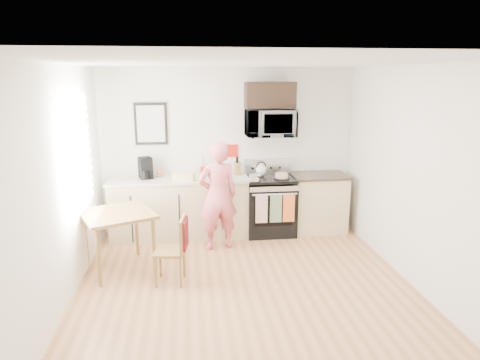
{
  "coord_description": "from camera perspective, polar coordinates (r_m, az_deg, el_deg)",
  "views": [
    {
      "loc": [
        -0.65,
        -4.45,
        2.46
      ],
      "look_at": [
        0.03,
        1.0,
        1.13
      ],
      "focal_mm": 32.0,
      "sensor_mm": 36.0,
      "label": 1
    }
  ],
  "objects": [
    {
      "name": "floor",
      "position": [
        5.12,
        1.11,
        -15.06
      ],
      "size": [
        4.6,
        4.6,
        0.0
      ],
      "primitive_type": "plane",
      "color": "#9F6B3D",
      "rests_on": "ground"
    },
    {
      "name": "back_wall",
      "position": [
        6.88,
        -1.56,
        3.93
      ],
      "size": [
        4.0,
        0.04,
        2.6
      ],
      "primitive_type": "cube",
      "color": "white",
      "rests_on": "floor"
    },
    {
      "name": "front_wall",
      "position": [
        2.53,
        8.86,
        -13.93
      ],
      "size": [
        4.0,
        0.04,
        2.6
      ],
      "primitive_type": "cube",
      "color": "white",
      "rests_on": "floor"
    },
    {
      "name": "left_wall",
      "position": [
        4.79,
        -23.23,
        -1.51
      ],
      "size": [
        0.04,
        4.6,
        2.6
      ],
      "primitive_type": "cube",
      "color": "white",
      "rests_on": "floor"
    },
    {
      "name": "right_wall",
      "position": [
        5.3,
        23.1,
        -0.11
      ],
      "size": [
        0.04,
        4.6,
        2.6
      ],
      "primitive_type": "cube",
      "color": "white",
      "rests_on": "floor"
    },
    {
      "name": "ceiling",
      "position": [
        4.5,
        1.26,
        15.41
      ],
      "size": [
        4.0,
        4.6,
        0.04
      ],
      "primitive_type": "cube",
      "color": "white",
      "rests_on": "back_wall"
    },
    {
      "name": "window",
      "position": [
        5.49,
        -20.87,
        3.19
      ],
      "size": [
        0.06,
        1.4,
        1.5
      ],
      "color": "white",
      "rests_on": "left_wall"
    },
    {
      "name": "cabinet_left",
      "position": [
        6.76,
        -8.05,
        -3.81
      ],
      "size": [
        2.1,
        0.6,
        0.9
      ],
      "primitive_type": "cube",
      "color": "tan",
      "rests_on": "floor"
    },
    {
      "name": "countertop_left",
      "position": [
        6.63,
        -8.18,
        0.07
      ],
      "size": [
        2.14,
        0.64,
        0.04
      ],
      "primitive_type": "cube",
      "color": "beige",
      "rests_on": "cabinet_left"
    },
    {
      "name": "cabinet_right",
      "position": [
        7.07,
        10.36,
        -3.11
      ],
      "size": [
        0.84,
        0.6,
        0.9
      ],
      "primitive_type": "cube",
      "color": "tan",
      "rests_on": "floor"
    },
    {
      "name": "countertop_right",
      "position": [
        6.95,
        10.53,
        0.6
      ],
      "size": [
        0.88,
        0.64,
        0.04
      ],
      "primitive_type": "cube",
      "color": "black",
      "rests_on": "cabinet_right"
    },
    {
      "name": "range",
      "position": [
        6.85,
        4.01,
        -3.56
      ],
      "size": [
        0.76,
        0.7,
        1.16
      ],
      "color": "black",
      "rests_on": "floor"
    },
    {
      "name": "microwave",
      "position": [
        6.69,
        4.03,
        7.6
      ],
      "size": [
        0.76,
        0.51,
        0.42
      ],
      "primitive_type": "imported",
      "color": "silver",
      "rests_on": "back_wall"
    },
    {
      "name": "upper_cabinet",
      "position": [
        6.7,
        4.01,
        11.22
      ],
      "size": [
        0.76,
        0.35,
        0.4
      ],
      "primitive_type": "cube",
      "color": "black",
      "rests_on": "back_wall"
    },
    {
      "name": "wall_art",
      "position": [
        6.78,
        -11.79,
        7.35
      ],
      "size": [
        0.5,
        0.04,
        0.65
      ],
      "color": "black",
      "rests_on": "back_wall"
    },
    {
      "name": "wall_trivet",
      "position": [
        6.87,
        -1.13,
        3.92
      ],
      "size": [
        0.2,
        0.02,
        0.2
      ],
      "primitive_type": "cube",
      "color": "red",
      "rests_on": "back_wall"
    },
    {
      "name": "person",
      "position": [
        6.14,
        -2.98,
        -2.14
      ],
      "size": [
        0.64,
        0.49,
        1.58
      ],
      "primitive_type": "imported",
      "rotation": [
        0.0,
        0.0,
        3.35
      ],
      "color": "#C83741",
      "rests_on": "floor"
    },
    {
      "name": "dining_table",
      "position": [
        5.68,
        -16.01,
        -5.05
      ],
      "size": [
        0.96,
        0.96,
        0.78
      ],
      "rotation": [
        0.0,
        0.0,
        0.43
      ],
      "color": "brown",
      "rests_on": "floor"
    },
    {
      "name": "chair",
      "position": [
        5.24,
        -8.13,
        -8.06
      ],
      "size": [
        0.43,
        0.39,
        0.83
      ],
      "rotation": [
        0.0,
        0.0,
        -0.13
      ],
      "color": "brown",
      "rests_on": "floor"
    },
    {
      "name": "knife_block",
      "position": [
        6.78,
        -0.37,
        1.54
      ],
      "size": [
        0.11,
        0.14,
        0.2
      ],
      "primitive_type": "cube",
      "rotation": [
        0.0,
        0.0,
        0.2
      ],
      "color": "brown",
      "rests_on": "countertop_left"
    },
    {
      "name": "utensil_crock",
      "position": [
        6.78,
        -4.84,
        1.78
      ],
      "size": [
        0.11,
        0.11,
        0.33
      ],
      "color": "red",
      "rests_on": "countertop_left"
    },
    {
      "name": "fruit_bowl",
      "position": [
        6.8,
        -10.79,
        0.78
      ],
      "size": [
        0.24,
        0.24,
        0.09
      ],
      "color": "white",
      "rests_on": "countertop_left"
    },
    {
      "name": "milk_carton",
      "position": [
        6.69,
        -12.32,
        1.31
      ],
      "size": [
        0.11,
        0.11,
        0.26
      ],
      "primitive_type": "cube",
      "rotation": [
        0.0,
        0.0,
        -0.12
      ],
      "color": "tan",
      "rests_on": "countertop_left"
    },
    {
      "name": "coffee_maker",
      "position": [
        6.67,
        -12.5,
        1.48
      ],
      "size": [
        0.24,
        0.3,
        0.32
      ],
      "rotation": [
        0.0,
        0.0,
        0.32
      ],
      "color": "black",
      "rests_on": "countertop_left"
    },
    {
      "name": "bread_bag",
      "position": [
        6.48,
        -7.54,
        0.48
      ],
      "size": [
        0.34,
        0.22,
        0.12
      ],
      "primitive_type": "cube",
      "rotation": [
        0.0,
        0.0,
        -0.23
      ],
      "color": "#D6B470",
      "rests_on": "countertop_left"
    },
    {
      "name": "cake",
      "position": [
        6.63,
        5.58,
        0.53
      ],
      "size": [
        0.25,
        0.25,
        0.08
      ],
      "color": "black",
      "rests_on": "range"
    },
    {
      "name": "kettle",
      "position": [
        6.78,
        2.85,
        1.39
      ],
      "size": [
        0.18,
        0.18,
        0.23
      ],
      "color": "white",
      "rests_on": "range"
    },
    {
      "name": "pot",
      "position": [
        6.46,
        2.02,
        0.31
      ],
      "size": [
        0.18,
        0.3,
        0.09
      ],
      "rotation": [
        0.0,
        0.0,
        0.35
      ],
      "color": "silver",
      "rests_on": "range"
    }
  ]
}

